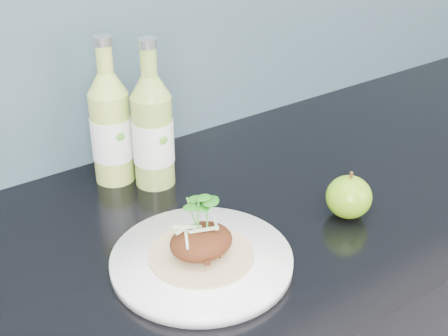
{
  "coord_description": "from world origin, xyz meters",
  "views": [
    {
      "loc": [
        -0.47,
        1.04,
        1.43
      ],
      "look_at": [
        -0.02,
        1.68,
        1.0
      ],
      "focal_mm": 50.0,
      "sensor_mm": 36.0,
      "label": 1
    }
  ],
  "objects_px": {
    "green_apple": "(349,197)",
    "cider_bottle_right": "(153,131)",
    "dinner_plate": "(202,261)",
    "cider_bottle_left": "(111,128)"
  },
  "relations": [
    {
      "from": "dinner_plate",
      "to": "cider_bottle_left",
      "type": "relative_size",
      "value": 1.09
    },
    {
      "from": "green_apple",
      "to": "cider_bottle_right",
      "type": "distance_m",
      "value": 0.33
    },
    {
      "from": "cider_bottle_right",
      "to": "green_apple",
      "type": "bearing_deg",
      "value": -35.06
    },
    {
      "from": "dinner_plate",
      "to": "cider_bottle_right",
      "type": "distance_m",
      "value": 0.26
    },
    {
      "from": "cider_bottle_left",
      "to": "green_apple",
      "type": "bearing_deg",
      "value": -43.85
    },
    {
      "from": "dinner_plate",
      "to": "cider_bottle_right",
      "type": "bearing_deg",
      "value": 75.07
    },
    {
      "from": "dinner_plate",
      "to": "green_apple",
      "type": "relative_size",
      "value": 3.43
    },
    {
      "from": "cider_bottle_left",
      "to": "cider_bottle_right",
      "type": "xyz_separation_m",
      "value": [
        0.05,
        -0.05,
        0.0
      ]
    },
    {
      "from": "green_apple",
      "to": "cider_bottle_right",
      "type": "height_order",
      "value": "cider_bottle_right"
    },
    {
      "from": "cider_bottle_left",
      "to": "dinner_plate",
      "type": "bearing_deg",
      "value": -84.07
    }
  ]
}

